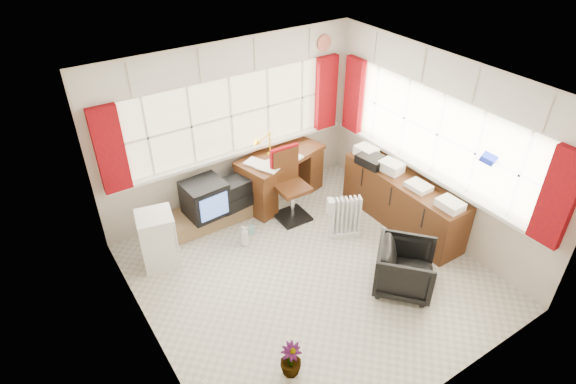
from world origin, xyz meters
name	(u,v)px	position (x,y,z in m)	size (l,w,h in m)	color
ground	(311,275)	(0.00, 0.00, 0.00)	(4.00, 4.00, 0.00)	beige
room_walls	(314,176)	(0.00, 0.00, 1.50)	(4.00, 4.00, 4.00)	beige
window_back	(234,149)	(0.00, 1.94, 0.95)	(3.70, 0.12, 3.60)	#F5EEC2
window_right	(430,169)	(1.94, 0.00, 0.95)	(0.12, 3.70, 3.60)	#F5EEC2
curtains	(330,127)	(0.92, 0.93, 1.46)	(3.83, 3.83, 1.15)	#980B08
overhead_cabinets	(334,67)	(0.98, 0.98, 2.25)	(3.98, 3.98, 0.48)	beige
desk	(281,174)	(0.64, 1.71, 0.43)	(1.47, 0.97, 0.81)	#512913
desk_lamp	(270,138)	(0.50, 1.79, 1.04)	(0.16, 0.14, 0.38)	#E9BB09
task_chair	(288,181)	(0.49, 1.27, 0.58)	(0.46, 0.49, 1.09)	black
office_chair	(405,268)	(0.82, -0.79, 0.31)	(0.67, 0.69, 0.63)	black
radiator	(345,221)	(0.87, 0.41, 0.26)	(0.45, 0.32, 0.63)	white
credenza	(402,200)	(1.73, 0.20, 0.39)	(0.50, 2.00, 0.85)	#512913
file_tray	(372,160)	(1.60, 0.76, 0.82)	(0.31, 0.40, 0.13)	black
tv_bench	(212,214)	(-0.55, 1.72, 0.12)	(1.40, 0.50, 0.25)	olive
crt_tv	(205,198)	(-0.66, 1.63, 0.50)	(0.58, 0.55, 0.50)	black
hifi_stack	(236,193)	(-0.20, 1.60, 0.45)	(0.61, 0.43, 0.41)	black
mini_fridge	(158,239)	(-1.49, 1.30, 0.38)	(0.53, 0.54, 0.76)	white
spray_bottle_a	(245,236)	(-0.40, 1.00, 0.15)	(0.12, 0.12, 0.30)	silver
spray_bottle_b	(251,228)	(-0.21, 1.16, 0.09)	(0.08, 0.08, 0.18)	#87CABD
flower_vase	(291,360)	(-1.00, -1.04, 0.20)	(0.22, 0.22, 0.40)	black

